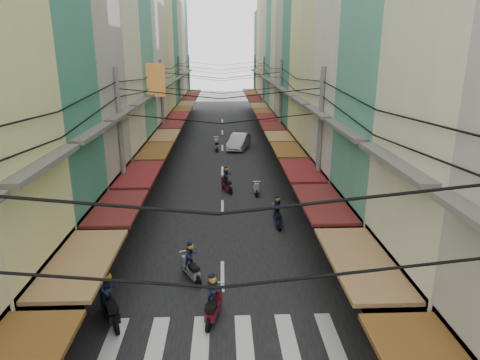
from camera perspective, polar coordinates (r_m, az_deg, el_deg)
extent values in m
plane|color=slate|center=(19.86, -2.36, -9.82)|extent=(160.00, 160.00, 0.00)
cube|color=black|center=(38.78, -2.37, 3.64)|extent=(10.00, 80.00, 0.02)
cube|color=gray|center=(39.33, -11.90, 3.51)|extent=(3.00, 80.00, 0.06)
cube|color=gray|center=(39.30, 7.17, 3.73)|extent=(3.00, 80.00, 0.06)
cube|color=silver|center=(15.18, -16.54, -19.87)|extent=(0.55, 2.40, 0.01)
cube|color=silver|center=(14.91, -10.98, -20.18)|extent=(0.55, 2.40, 0.01)
cube|color=silver|center=(14.77, -5.25, -20.31)|extent=(0.55, 2.40, 0.01)
cube|color=silver|center=(14.76, 0.55, -20.26)|extent=(0.55, 2.40, 0.01)
cube|color=silver|center=(14.88, 6.29, -20.02)|extent=(0.55, 2.40, 0.01)
cube|color=silver|center=(15.13, 11.86, -19.60)|extent=(0.55, 2.40, 0.01)
cube|color=black|center=(14.77, -25.52, -14.73)|extent=(1.20, 4.52, 3.20)
cube|color=olive|center=(13.58, -20.36, -10.17)|extent=(1.80, 4.33, 0.12)
cube|color=#595651|center=(12.79, -24.50, 2.07)|extent=(0.50, 4.23, 0.15)
cube|color=black|center=(18.48, -20.22, -7.58)|extent=(1.20, 4.13, 3.20)
cube|color=#5D1D1A|center=(17.55, -16.01, -3.54)|extent=(1.80, 3.96, 0.12)
cube|color=#595651|center=(16.95, -18.98, 6.02)|extent=(0.50, 3.87, 0.15)
cube|color=#A19D94|center=(22.27, -25.12, 19.38)|extent=(6.00, 5.14, 20.93)
cube|color=black|center=(22.68, -16.72, -2.68)|extent=(1.20, 4.94, 3.20)
cube|color=maroon|center=(21.93, -13.23, 0.77)|extent=(1.80, 4.73, 0.12)
cube|color=#595651|center=(21.45, -15.50, 8.46)|extent=(0.50, 4.63, 0.15)
cube|color=beige|center=(26.98, -20.53, 15.46)|extent=(6.00, 4.95, 17.43)
cube|color=black|center=(27.36, -14.22, 0.87)|extent=(1.20, 4.75, 3.20)
cube|color=brown|center=(26.75, -11.28, 3.80)|extent=(1.80, 4.56, 0.12)
cube|color=#595651|center=(26.35, -13.08, 10.12)|extent=(0.50, 4.46, 0.15)
cube|color=#509A84|center=(31.77, -17.66, 14.80)|extent=(6.00, 4.99, 16.32)
cube|color=black|center=(32.09, -12.47, 3.34)|extent=(1.20, 4.80, 3.20)
cube|color=olive|center=(31.56, -9.94, 5.86)|extent=(1.80, 4.60, 0.12)
cube|color=#595651|center=(31.23, -11.43, 11.24)|extent=(0.50, 4.50, 0.15)
cube|color=beige|center=(36.52, -16.11, 20.27)|extent=(6.00, 4.65, 22.87)
cube|color=black|center=(36.73, -11.21, 5.12)|extent=(1.20, 4.46, 3.20)
cube|color=#5D1D1A|center=(36.27, -8.97, 7.34)|extent=(1.80, 4.27, 0.12)
cube|color=#595651|center=(35.98, -10.25, 12.02)|extent=(0.50, 4.18, 0.15)
cube|color=beige|center=(41.12, -14.39, 18.36)|extent=(6.00, 4.89, 20.58)
cube|color=black|center=(41.36, -10.23, 6.48)|extent=(1.20, 4.70, 3.20)
cube|color=maroon|center=(40.95, -8.23, 8.46)|extent=(1.80, 4.50, 0.12)
cube|color=#595651|center=(40.69, -9.35, 12.61)|extent=(0.50, 4.40, 0.15)
cube|color=#DADA88|center=(45.73, -13.06, 16.91)|extent=(6.00, 4.52, 18.44)
cube|color=black|center=(45.95, -9.46, 7.56)|extent=(1.20, 4.34, 3.20)
cube|color=brown|center=(45.59, -7.65, 9.34)|extent=(1.80, 4.16, 0.12)
cube|color=#595651|center=(45.36, -8.64, 13.08)|extent=(0.50, 4.07, 0.15)
cube|color=#397E67|center=(50.53, -12.12, 18.18)|extent=(6.00, 5.20, 20.63)
cube|color=black|center=(50.72, -8.81, 8.46)|extent=(1.20, 4.99, 3.20)
cube|color=olive|center=(50.39, -7.16, 10.08)|extent=(1.80, 4.78, 0.12)
cube|color=#595651|center=(50.18, -8.05, 13.46)|extent=(0.50, 4.68, 0.15)
cube|color=#A19D94|center=(55.60, -11.32, 19.67)|extent=(6.00, 4.94, 23.70)
cube|color=black|center=(55.71, -8.24, 9.24)|extent=(1.20, 4.74, 3.20)
cube|color=#5D1D1A|center=(55.41, -6.73, 10.71)|extent=(1.80, 4.55, 0.12)
cube|color=#595651|center=(55.22, -7.53, 13.79)|extent=(0.50, 4.45, 0.15)
cube|color=beige|center=(60.44, -10.52, 18.25)|extent=(6.00, 4.96, 21.12)
cube|color=black|center=(60.59, -7.78, 9.87)|extent=(1.20, 4.76, 3.20)
cube|color=maroon|center=(60.32, -6.39, 11.23)|extent=(1.80, 4.56, 0.12)
cube|color=#595651|center=(60.14, -7.12, 14.06)|extent=(0.50, 4.46, 0.15)
cube|color=#509A84|center=(65.39, -9.86, 17.63)|extent=(6.00, 5.04, 19.90)
cube|color=black|center=(65.54, -7.38, 10.42)|extent=(1.20, 4.84, 3.20)
cube|color=brown|center=(65.28, -6.09, 11.67)|extent=(1.80, 4.64, 0.12)
cube|color=#595651|center=(65.12, -6.76, 14.29)|extent=(0.50, 4.54, 0.15)
cube|color=brown|center=(30.13, -11.15, 12.97)|extent=(1.20, 0.40, 2.20)
cube|color=black|center=(14.47, 21.17, -14.85)|extent=(1.20, 4.78, 3.20)
cube|color=olive|center=(13.28, 15.77, -10.35)|extent=(1.80, 4.58, 0.12)
cube|color=#595651|center=(12.46, 19.72, 2.25)|extent=(0.50, 4.48, 0.15)
cube|color=#509A84|center=(18.06, 24.14, 11.06)|extent=(6.00, 5.03, 15.08)
cube|color=black|center=(18.61, 15.23, -6.93)|extent=(1.20, 4.83, 3.20)
cube|color=#5D1D1A|center=(17.70, 10.93, -2.99)|extent=(1.80, 4.63, 0.12)
cube|color=#595651|center=(17.09, 13.63, 6.56)|extent=(0.50, 4.53, 0.15)
cube|color=beige|center=(22.60, 19.51, 20.85)|extent=(6.00, 4.79, 21.66)
cube|color=black|center=(23.01, 11.68, -2.02)|extent=(1.20, 4.60, 3.20)
cube|color=maroon|center=(22.28, 8.15, 1.31)|extent=(1.80, 4.41, 0.12)
cube|color=#595651|center=(21.80, 10.18, 8.94)|extent=(0.50, 4.31, 0.15)
cube|color=beige|center=(26.97, 15.67, 19.41)|extent=(6.00, 4.52, 20.74)
cube|color=black|center=(27.34, 9.41, 1.15)|extent=(1.20, 4.34, 3.20)
cube|color=brown|center=(26.73, 6.40, 4.01)|extent=(1.80, 4.16, 0.12)
cube|color=#595651|center=(26.33, 8.04, 10.39)|extent=(0.50, 4.07, 0.15)
cube|color=#DADA88|center=(31.15, 12.75, 13.11)|extent=(6.00, 4.12, 14.13)
cube|color=black|center=(31.45, 7.87, 3.31)|extent=(1.20, 3.96, 3.20)
cube|color=olive|center=(30.92, 5.22, 5.82)|extent=(1.80, 3.79, 0.12)
cube|color=#595651|center=(30.57, 6.61, 11.34)|extent=(0.50, 3.71, 0.15)
cube|color=#397E67|center=(35.24, 11.14, 16.51)|extent=(6.00, 4.40, 17.68)
cube|color=black|center=(35.55, 6.70, 4.94)|extent=(1.20, 4.23, 3.20)
cube|color=#5D1D1A|center=(35.08, 4.33, 7.17)|extent=(1.80, 4.05, 0.12)
cube|color=#595651|center=(34.78, 5.53, 12.04)|extent=(0.50, 3.96, 0.15)
cube|color=#A19D94|center=(39.72, 9.80, 20.15)|extent=(6.00, 4.64, 22.59)
cube|color=black|center=(39.93, 5.71, 6.30)|extent=(1.20, 4.45, 3.20)
cube|color=maroon|center=(39.52, 3.59, 8.30)|extent=(1.80, 4.26, 0.12)
cube|color=#595651|center=(39.25, 4.64, 12.62)|extent=(0.50, 4.17, 0.15)
cube|color=beige|center=(43.92, 8.55, 19.00)|extent=(6.00, 4.00, 21.25)
cube|color=black|center=(44.14, 4.95, 7.34)|extent=(1.20, 3.84, 3.20)
cube|color=brown|center=(43.77, 3.02, 9.15)|extent=(1.80, 3.68, 0.12)
cube|color=#595651|center=(43.53, 3.96, 13.07)|extent=(0.50, 3.60, 0.15)
cube|color=#509A84|center=(48.38, 7.55, 19.48)|extent=(6.00, 5.01, 22.33)
cube|color=black|center=(48.56, 4.29, 8.24)|extent=(1.20, 4.81, 3.20)
cube|color=olive|center=(48.22, 2.53, 9.89)|extent=(1.80, 4.61, 0.12)
cube|color=#595651|center=(48.00, 3.38, 13.44)|extent=(0.50, 4.51, 0.15)
cube|color=beige|center=(53.28, 6.56, 17.86)|extent=(6.00, 5.00, 19.71)
cube|color=black|center=(53.48, 3.69, 9.06)|extent=(1.20, 4.80, 3.20)
cube|color=#5D1D1A|center=(53.17, 2.08, 10.56)|extent=(1.80, 4.60, 0.12)
cube|color=#595651|center=(52.97, 2.84, 13.78)|extent=(0.50, 4.50, 0.15)
cube|color=beige|center=(57.89, 5.80, 16.40)|extent=(6.00, 4.32, 16.86)
cube|color=black|center=(58.08, 3.22, 9.70)|extent=(1.20, 4.15, 3.20)
cube|color=maroon|center=(57.79, 1.73, 11.08)|extent=(1.80, 3.97, 0.12)
cube|color=#595651|center=(57.61, 2.42, 14.04)|extent=(0.50, 3.89, 0.15)
cube|color=#DADA88|center=(62.18, 5.27, 17.88)|extent=(6.00, 4.33, 19.96)
cube|color=black|center=(62.35, 2.84, 10.20)|extent=(1.20, 4.16, 3.20)
cube|color=brown|center=(62.09, 1.45, 11.49)|extent=(1.80, 3.99, 0.12)
cube|color=#595651|center=(61.92, 2.09, 14.25)|extent=(0.50, 3.90, 0.15)
cube|color=#397E67|center=(66.77, 4.68, 15.41)|extent=(6.00, 4.88, 14.34)
cube|color=black|center=(66.91, 2.49, 10.67)|extent=(1.20, 4.68, 3.20)
cube|color=olive|center=(66.66, 1.19, 11.87)|extent=(1.80, 4.49, 0.12)
cube|color=#595651|center=(66.50, 1.79, 14.44)|extent=(0.50, 4.39, 0.15)
cylinder|color=gray|center=(21.87, -15.47, 3.54)|extent=(0.26, 0.26, 8.20)
cylinder|color=gray|center=(21.83, 10.51, 3.85)|extent=(0.26, 0.26, 8.20)
cylinder|color=gray|center=(36.40, -10.28, 9.06)|extent=(0.26, 0.26, 8.20)
cylinder|color=gray|center=(36.38, 5.39, 9.25)|extent=(0.26, 0.26, 8.20)
cylinder|color=gray|center=(51.21, -8.03, 11.40)|extent=(0.26, 0.26, 8.20)
cylinder|color=gray|center=(51.19, 3.17, 11.53)|extent=(0.26, 0.26, 8.20)
cylinder|color=gray|center=(66.10, -6.78, 12.67)|extent=(0.26, 0.26, 8.20)
cylinder|color=gray|center=(66.08, 1.94, 12.78)|extent=(0.26, 0.26, 8.20)
imported|color=silver|center=(40.40, -0.15, 4.19)|extent=(5.27, 3.14, 1.74)
imported|color=black|center=(23.35, 12.75, -6.00)|extent=(1.75, 0.71, 1.19)
cylinder|color=black|center=(16.46, -16.23, -15.56)|extent=(0.11, 0.57, 0.57)
cylinder|color=black|center=(15.33, -17.50, -18.36)|extent=(0.11, 0.57, 0.57)
cube|color=black|center=(15.80, -16.89, -16.39)|extent=(0.37, 1.25, 0.30)
cube|color=black|center=(15.40, -17.25, -15.92)|extent=(0.35, 0.60, 0.20)
cube|color=black|center=(16.15, -16.44, -14.49)|extent=(0.33, 0.30, 0.60)
imported|color=#1B2440|center=(15.72, -16.94, -15.95)|extent=(0.57, 0.41, 1.44)
sphere|color=gold|center=(15.17, -17.30, -12.49)|extent=(0.30, 0.30, 0.30)
cylinder|color=black|center=(15.96, -3.52, -16.10)|extent=(0.10, 0.51, 0.51)
cylinder|color=black|center=(14.91, -3.62, -18.77)|extent=(0.10, 0.51, 0.51)
cube|color=maroon|center=(15.34, -3.58, -16.91)|extent=(0.33, 1.12, 0.27)
cube|color=black|center=(14.97, -3.62, -16.50)|extent=(0.31, 0.54, 0.18)
cube|color=maroon|center=(15.67, -3.56, -15.13)|extent=(0.29, 0.27, 0.54)
imported|color=#1B2440|center=(15.27, -3.59, -16.51)|extent=(0.52, 0.37, 1.30)
sphere|color=gold|center=(14.75, -3.66, -13.34)|extent=(0.27, 0.27, 0.27)
cylinder|color=black|center=(28.68, -1.77, -0.69)|extent=(0.09, 0.49, 0.49)
cylinder|color=black|center=(27.51, -1.75, -1.47)|extent=(0.09, 0.49, 0.49)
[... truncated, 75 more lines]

